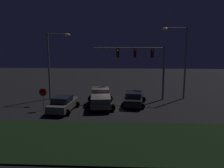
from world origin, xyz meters
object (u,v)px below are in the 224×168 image
object	(u,v)px
traffic_signal_gantry	(143,59)
street_lamp_left	(53,57)
car_sedan_far	(134,99)
pickup_truck	(101,97)
car_sedan	(63,104)
stop_sign	(43,95)
street_lamp_right	(181,54)

from	to	relation	value
traffic_signal_gantry	street_lamp_left	bearing A→B (deg)	-179.06
car_sedan_far	street_lamp_left	world-z (taller)	street_lamp_left
pickup_truck	car_sedan	bearing A→B (deg)	112.57
street_lamp_left	pickup_truck	bearing A→B (deg)	-28.67
pickup_truck	traffic_signal_gantry	xyz separation A→B (m)	(4.69, 3.41, 3.90)
pickup_truck	traffic_signal_gantry	bearing A→B (deg)	-60.38
stop_sign	street_lamp_right	bearing A→B (deg)	21.81
pickup_truck	stop_sign	world-z (taller)	stop_sign
car_sedan_far	street_lamp_left	size ratio (longest dim) A/B	0.58
street_lamp_left	street_lamp_right	bearing A→B (deg)	3.37
pickup_truck	street_lamp_right	xyz separation A→B (m)	(9.19, 4.13, 4.40)
car_sedan_far	street_lamp_right	distance (m)	8.11
car_sedan	street_lamp_left	bearing A→B (deg)	30.34
car_sedan	street_lamp_right	distance (m)	14.84
pickup_truck	car_sedan_far	bearing A→B (deg)	-87.00
pickup_truck	stop_sign	distance (m)	5.86
car_sedan	stop_sign	distance (m)	2.20
car_sedan	traffic_signal_gantry	world-z (taller)	traffic_signal_gantry
car_sedan	street_lamp_left	size ratio (longest dim) A/B	0.58
traffic_signal_gantry	street_lamp_left	size ratio (longest dim) A/B	1.05
pickup_truck	traffic_signal_gantry	distance (m)	6.99
car_sedan	pickup_truck	bearing A→B (deg)	-55.48
street_lamp_right	car_sedan_far	bearing A→B (deg)	-147.80
traffic_signal_gantry	car_sedan_far	bearing A→B (deg)	-111.64
street_lamp_left	street_lamp_right	size ratio (longest dim) A/B	0.92
car_sedan_far	car_sedan	bearing A→B (deg)	116.74
car_sedan	car_sedan_far	xyz separation A→B (m)	(7.09, 2.54, 0.00)
traffic_signal_gantry	car_sedan	bearing A→B (deg)	-146.85
street_lamp_left	street_lamp_right	world-z (taller)	street_lamp_right
street_lamp_left	stop_sign	bearing A→B (deg)	-85.86
pickup_truck	street_lamp_right	size ratio (longest dim) A/B	0.65
car_sedan	street_lamp_left	world-z (taller)	street_lamp_left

